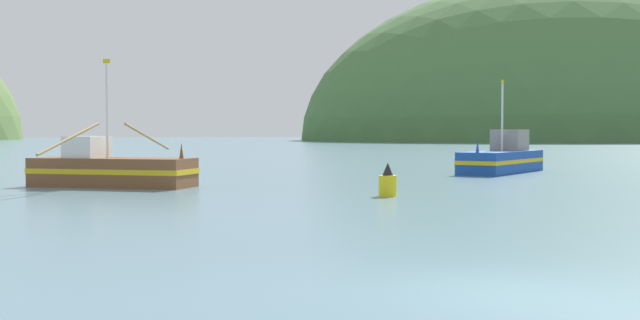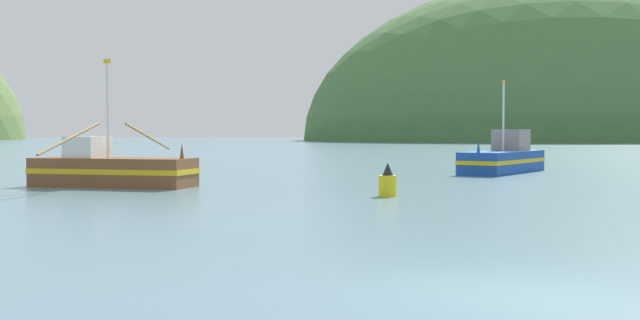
{
  "view_description": "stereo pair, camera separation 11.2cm",
  "coord_description": "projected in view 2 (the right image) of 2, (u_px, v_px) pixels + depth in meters",
  "views": [
    {
      "loc": [
        -4.99,
        -11.6,
        2.55
      ],
      "look_at": [
        0.63,
        18.83,
        1.4
      ],
      "focal_mm": 44.4,
      "sensor_mm": 36.0,
      "label": 1
    },
    {
      "loc": [
        -4.88,
        -11.62,
        2.55
      ],
      "look_at": [
        0.63,
        18.83,
        1.4
      ],
      "focal_mm": 44.4,
      "sensor_mm": 36.0,
      "label": 2
    }
  ],
  "objects": [
    {
      "name": "ground_plane",
      "position": [
        494.0,
        293.0,
        12.39
      ],
      "size": [
        600.0,
        600.0,
        0.0
      ],
      "primitive_type": "plane",
      "color": "slate"
    },
    {
      "name": "hill_mid_right",
      "position": [
        559.0,
        140.0,
        212.58
      ],
      "size": [
        137.9,
        110.32,
        84.92
      ],
      "primitive_type": "ellipsoid",
      "color": "#47703D",
      "rests_on": "ground"
    },
    {
      "name": "fishing_boat_brown",
      "position": [
        111.0,
        169.0,
        36.0
      ],
      "size": [
        7.81,
        10.29,
        5.8
      ],
      "rotation": [
        0.0,
        0.0,
        5.84
      ],
      "color": "brown",
      "rests_on": "ground"
    },
    {
      "name": "fishing_boat_blue",
      "position": [
        504.0,
        159.0,
        47.9
      ],
      "size": [
        7.64,
        7.86,
        5.62
      ],
      "rotation": [
        0.0,
        0.0,
        3.95
      ],
      "color": "#19479E",
      "rests_on": "ground"
    },
    {
      "name": "channel_buoy",
      "position": [
        388.0,
        183.0,
        30.68
      ],
      "size": [
        0.7,
        0.7,
        1.31
      ],
      "color": "yellow",
      "rests_on": "ground"
    }
  ]
}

